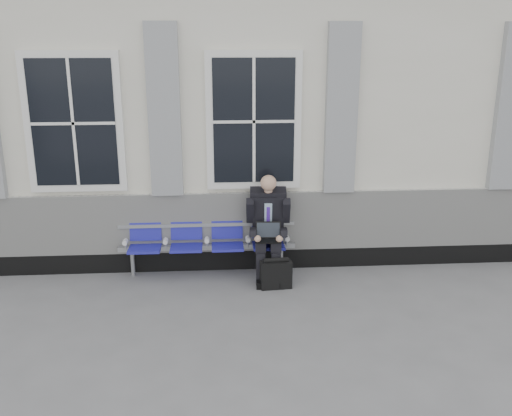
{
  "coord_description": "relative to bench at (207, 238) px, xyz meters",
  "views": [
    {
      "loc": [
        -0.18,
        -6.6,
        3.41
      ],
      "look_at": [
        0.34,
        0.9,
        1.13
      ],
      "focal_mm": 40.0,
      "sensor_mm": 36.0,
      "label": 1
    }
  ],
  "objects": [
    {
      "name": "bench",
      "position": [
        0.0,
        0.0,
        0.0
      ],
      "size": [
        2.6,
        0.47,
        0.91
      ],
      "color": "#9EA0A3",
      "rests_on": "ground"
    },
    {
      "name": "briefcase",
      "position": [
        0.96,
        -0.59,
        -0.35
      ],
      "size": [
        0.45,
        0.22,
        0.45
      ],
      "color": "black",
      "rests_on": "ground"
    },
    {
      "name": "station_building",
      "position": [
        0.33,
        2.15,
        1.67
      ],
      "size": [
        14.4,
        4.4,
        4.49
      ],
      "color": "white",
      "rests_on": "ground"
    },
    {
      "name": "ground",
      "position": [
        0.35,
        -1.32,
        -0.55
      ],
      "size": [
        70.0,
        70.0,
        0.0
      ],
      "primitive_type": "plane",
      "color": "slate",
      "rests_on": "ground"
    },
    {
      "name": "businessman",
      "position": [
        0.89,
        -0.14,
        0.26
      ],
      "size": [
        0.65,
        0.88,
        1.53
      ],
      "color": "black",
      "rests_on": "ground"
    }
  ]
}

